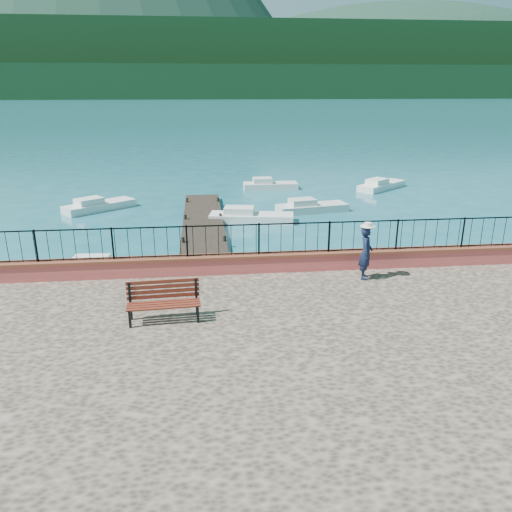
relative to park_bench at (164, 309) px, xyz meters
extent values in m
plane|color=#19596B|center=(3.02, -0.52, -1.50)|extent=(2000.00, 2000.00, 0.00)
cube|color=#CB5249|center=(3.02, 3.18, -0.01)|extent=(28.00, 0.46, 0.58)
cube|color=black|center=(3.02, 3.18, 0.76)|extent=(27.00, 0.05, 0.95)
cube|color=#2D231C|center=(1.02, 11.48, -1.35)|extent=(2.00, 16.00, 0.30)
cube|color=black|center=(3.02, 299.48, 7.50)|extent=(900.00, 60.00, 18.00)
cube|color=black|center=(3.02, 359.48, 20.50)|extent=(900.00, 120.00, 44.00)
ellipsoid|color=#142D23|center=(223.02, 559.48, -1.50)|extent=(448.00, 384.00, 180.00)
cube|color=black|center=(0.00, -0.04, -0.08)|extent=(1.81, 0.65, 0.45)
cube|color=maroon|center=(-0.01, 0.23, 0.42)|extent=(1.79, 0.19, 0.55)
imported|color=black|center=(5.83, 2.26, 0.51)|extent=(0.56, 0.69, 1.62)
cylinder|color=white|center=(5.83, 2.26, 1.38)|extent=(0.44, 0.44, 0.12)
cube|color=silver|center=(-2.59, 6.34, -1.10)|extent=(3.76, 1.56, 0.80)
cube|color=silver|center=(3.55, 13.74, -1.10)|extent=(4.49, 2.02, 0.80)
cube|color=silver|center=(7.16, 15.56, -1.10)|extent=(4.16, 2.02, 0.80)
cube|color=silver|center=(-4.84, 17.31, -1.10)|extent=(3.98, 3.53, 0.80)
cube|color=silver|center=(5.72, 22.37, -1.10)|extent=(3.69, 1.34, 0.80)
cube|color=silver|center=(13.36, 21.54, -1.10)|extent=(4.08, 3.64, 0.80)
camera|label=1|loc=(1.04, -11.39, 5.22)|focal=35.00mm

